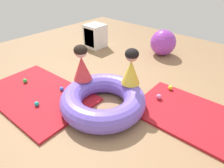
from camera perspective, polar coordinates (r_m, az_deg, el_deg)
The scene contains 14 objects.
ground_plane at distance 3.00m, azimuth -1.87°, elevation -6.64°, with size 8.00×8.00×0.00m, color #93704C.
gym_mat_center_rear at distance 3.44m, azimuth -20.81°, elevation -2.93°, with size 1.84×1.16×0.04m, color #B21923.
gym_mat_front at distance 3.02m, azimuth 23.59°, elevation -9.13°, with size 1.72×1.02×0.04m, color #B21923.
inflatable_cushion at distance 2.87m, azimuth -2.68°, elevation -4.65°, with size 1.25×1.25×0.32m, color #7056D1.
child_in_yellow at distance 2.85m, azimuth 5.58°, elevation 4.93°, with size 0.30×0.30×0.55m.
child_in_red at distance 2.97m, azimuth -8.80°, elevation 6.01°, with size 0.38×0.38×0.56m.
play_ball_teal at distance 3.14m, azimuth -21.04°, elevation -5.40°, with size 0.07×0.07×0.07m, color teal.
play_ball_blue at distance 3.37m, azimuth -14.42°, elevation -1.38°, with size 0.07×0.07×0.07m, color blue.
play_ball_green at distance 3.80m, azimuth -23.95°, elevation 0.88°, with size 0.08×0.08×0.08m, color green.
play_ball_pink at distance 3.15m, azimuth 13.48°, elevation -3.62°, with size 0.09×0.09×0.09m, color pink.
play_ball_yellow at distance 3.42m, azimuth 16.61°, elevation -1.03°, with size 0.08×0.08×0.08m, color yellow.
play_ball_orange at distance 3.13m, azimuth -13.98°, elevation -3.96°, with size 0.09×0.09×0.09m, color orange.
exercise_ball_large at distance 4.73m, azimuth 14.61°, elevation 11.55°, with size 0.58×0.58×0.58m, color purple.
storage_cube at distance 5.08m, azimuth -5.06°, elevation 13.70°, with size 0.44×0.44×0.56m.
Camera 1 is at (1.64, -1.67, 1.88)m, focal length 31.47 mm.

